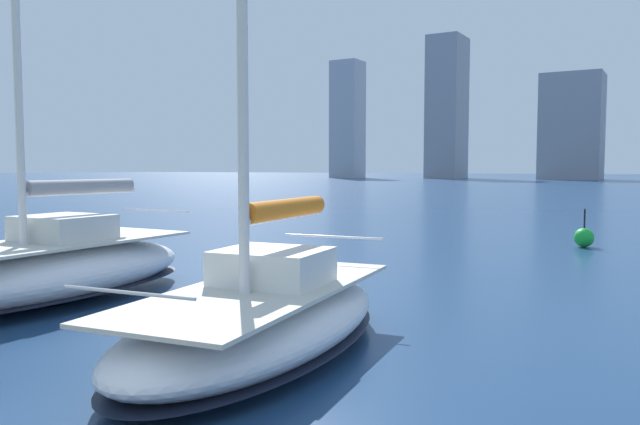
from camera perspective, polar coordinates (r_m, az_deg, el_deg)
sailboat_orange at (r=9.80m, az=-5.34°, el=-9.13°), size 3.54×6.89×11.77m
sailboat_grey at (r=14.69m, az=-23.57°, el=-4.60°), size 3.13×7.44×13.09m
channel_buoy at (r=24.61m, az=22.99°, el=-2.11°), size 0.70×0.70×1.40m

